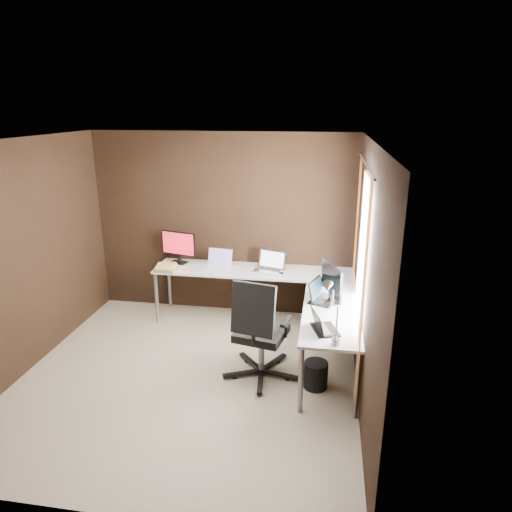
{
  "coord_description": "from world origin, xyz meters",
  "views": [
    {
      "loc": [
        1.41,
        -4.14,
        2.81
      ],
      "look_at": [
        0.6,
        0.95,
        1.11
      ],
      "focal_mm": 32.0,
      "sensor_mm": 36.0,
      "label": 1
    }
  ],
  "objects_px": {
    "laptop_white": "(219,263)",
    "desk_lamp": "(330,304)",
    "laptop_silver": "(270,266)",
    "laptop_black_small": "(322,326)",
    "laptop_black_big": "(321,296)",
    "monitor_left": "(178,245)",
    "wastebasket": "(316,375)",
    "monitor_right": "(332,281)",
    "office_chair": "(260,349)",
    "drawer_pedestal": "(324,315)",
    "book_stack": "(166,267)"
  },
  "relations": [
    {
      "from": "laptop_white",
      "to": "office_chair",
      "type": "height_order",
      "value": "office_chair"
    },
    {
      "from": "laptop_black_small",
      "to": "desk_lamp",
      "type": "xyz_separation_m",
      "value": [
        0.06,
        -0.18,
        0.32
      ]
    },
    {
      "from": "laptop_black_big",
      "to": "book_stack",
      "type": "height_order",
      "value": "laptop_black_big"
    },
    {
      "from": "monitor_right",
      "to": "desk_lamp",
      "type": "bearing_deg",
      "value": 157.41
    },
    {
      "from": "desk_lamp",
      "to": "laptop_black_big",
      "type": "bearing_deg",
      "value": 80.97
    },
    {
      "from": "laptop_black_big",
      "to": "drawer_pedestal",
      "type": "bearing_deg",
      "value": 14.8
    },
    {
      "from": "book_stack",
      "to": "desk_lamp",
      "type": "xyz_separation_m",
      "value": [
        2.15,
        -1.59,
        0.32
      ]
    },
    {
      "from": "laptop_white",
      "to": "desk_lamp",
      "type": "height_order",
      "value": "desk_lamp"
    },
    {
      "from": "office_chair",
      "to": "drawer_pedestal",
      "type": "bearing_deg",
      "value": 69.3
    },
    {
      "from": "monitor_right",
      "to": "laptop_black_small",
      "type": "distance_m",
      "value": 0.73
    },
    {
      "from": "monitor_left",
      "to": "desk_lamp",
      "type": "relative_size",
      "value": 0.86
    },
    {
      "from": "drawer_pedestal",
      "to": "monitor_left",
      "type": "distance_m",
      "value": 2.19
    },
    {
      "from": "monitor_left",
      "to": "laptop_white",
      "type": "relative_size",
      "value": 1.36
    },
    {
      "from": "monitor_right",
      "to": "wastebasket",
      "type": "xyz_separation_m",
      "value": [
        -0.12,
        -0.56,
        -0.84
      ]
    },
    {
      "from": "drawer_pedestal",
      "to": "book_stack",
      "type": "height_order",
      "value": "book_stack"
    },
    {
      "from": "laptop_silver",
      "to": "book_stack",
      "type": "bearing_deg",
      "value": -154.1
    },
    {
      "from": "book_stack",
      "to": "wastebasket",
      "type": "xyz_separation_m",
      "value": [
        2.04,
        -1.27,
        -0.63
      ]
    },
    {
      "from": "desk_lamp",
      "to": "laptop_white",
      "type": "bearing_deg",
      "value": 114.15
    },
    {
      "from": "laptop_black_small",
      "to": "desk_lamp",
      "type": "bearing_deg",
      "value": -179.54
    },
    {
      "from": "monitor_left",
      "to": "book_stack",
      "type": "relative_size",
      "value": 1.81
    },
    {
      "from": "monitor_left",
      "to": "desk_lamp",
      "type": "bearing_deg",
      "value": -28.67
    },
    {
      "from": "laptop_black_small",
      "to": "desk_lamp",
      "type": "relative_size",
      "value": 0.64
    },
    {
      "from": "laptop_white",
      "to": "book_stack",
      "type": "distance_m",
      "value": 0.7
    },
    {
      "from": "drawer_pedestal",
      "to": "laptop_black_big",
      "type": "xyz_separation_m",
      "value": [
        -0.05,
        -0.51,
        0.48
      ]
    },
    {
      "from": "laptop_black_small",
      "to": "desk_lamp",
      "type": "height_order",
      "value": "desk_lamp"
    },
    {
      "from": "monitor_left",
      "to": "laptop_black_big",
      "type": "bearing_deg",
      "value": -12.48
    },
    {
      "from": "office_chair",
      "to": "wastebasket",
      "type": "xyz_separation_m",
      "value": [
        0.6,
        -0.1,
        -0.19
      ]
    },
    {
      "from": "laptop_black_big",
      "to": "book_stack",
      "type": "bearing_deg",
      "value": 92.03
    },
    {
      "from": "drawer_pedestal",
      "to": "book_stack",
      "type": "distance_m",
      "value": 2.16
    },
    {
      "from": "monitor_right",
      "to": "desk_lamp",
      "type": "relative_size",
      "value": 0.89
    },
    {
      "from": "laptop_black_big",
      "to": "wastebasket",
      "type": "distance_m",
      "value": 0.88
    },
    {
      "from": "laptop_white",
      "to": "desk_lamp",
      "type": "bearing_deg",
      "value": -43.75
    },
    {
      "from": "laptop_black_small",
      "to": "laptop_white",
      "type": "bearing_deg",
      "value": 21.74
    },
    {
      "from": "desk_lamp",
      "to": "office_chair",
      "type": "xyz_separation_m",
      "value": [
        -0.71,
        0.42,
        -0.76
      ]
    },
    {
      "from": "laptop_white",
      "to": "laptop_silver",
      "type": "bearing_deg",
      "value": 4.2
    },
    {
      "from": "drawer_pedestal",
      "to": "laptop_silver",
      "type": "height_order",
      "value": "laptop_silver"
    },
    {
      "from": "laptop_black_big",
      "to": "wastebasket",
      "type": "relative_size",
      "value": 1.48
    },
    {
      "from": "monitor_left",
      "to": "laptop_black_small",
      "type": "distance_m",
      "value": 2.66
    },
    {
      "from": "monitor_right",
      "to": "laptop_silver",
      "type": "height_order",
      "value": "monitor_right"
    },
    {
      "from": "monitor_right",
      "to": "laptop_black_big",
      "type": "xyz_separation_m",
      "value": [
        -0.11,
        0.04,
        -0.2
      ]
    },
    {
      "from": "book_stack",
      "to": "office_chair",
      "type": "distance_m",
      "value": 1.9
    },
    {
      "from": "drawer_pedestal",
      "to": "laptop_silver",
      "type": "bearing_deg",
      "value": 153.28
    },
    {
      "from": "laptop_black_big",
      "to": "office_chair",
      "type": "bearing_deg",
      "value": 149.14
    },
    {
      "from": "office_chair",
      "to": "wastebasket",
      "type": "distance_m",
      "value": 0.64
    },
    {
      "from": "wastebasket",
      "to": "laptop_silver",
      "type": "bearing_deg",
      "value": 114.55
    },
    {
      "from": "monitor_left",
      "to": "office_chair",
      "type": "height_order",
      "value": "monitor_left"
    },
    {
      "from": "laptop_black_big",
      "to": "book_stack",
      "type": "xyz_separation_m",
      "value": [
        -2.05,
        0.66,
        -0.01
      ]
    },
    {
      "from": "office_chair",
      "to": "laptop_silver",
      "type": "bearing_deg",
      "value": 105.54
    },
    {
      "from": "drawer_pedestal",
      "to": "monitor_left",
      "type": "height_order",
      "value": "monitor_left"
    },
    {
      "from": "laptop_black_big",
      "to": "desk_lamp",
      "type": "relative_size",
      "value": 0.73
    }
  ]
}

